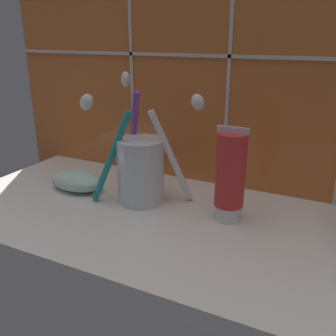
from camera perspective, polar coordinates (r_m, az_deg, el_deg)
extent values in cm
cube|color=silver|center=(48.93, 1.30, -8.83)|extent=(64.58, 28.52, 2.00)
cube|color=#C6662D|center=(56.56, 8.38, 23.45)|extent=(74.58, 1.50, 56.44)
cube|color=beige|center=(55.71, 7.73, 16.56)|extent=(74.58, 0.24, 0.50)
cube|color=beige|center=(62.03, -5.86, 23.21)|extent=(0.50, 0.24, 56.44)
cube|color=beige|center=(55.25, 9.81, 23.47)|extent=(0.50, 0.24, 56.44)
cylinder|color=silver|center=(51.94, -4.16, -0.44)|extent=(6.50, 6.50, 9.02)
cylinder|color=white|center=(50.77, 0.49, 1.77)|extent=(5.71, 4.20, 13.00)
ellipsoid|color=white|center=(49.51, 4.19, 10.00)|extent=(2.74, 2.42, 2.69)
cylinder|color=purple|center=(54.27, -5.36, 4.09)|extent=(5.01, 4.74, 15.13)
ellipsoid|color=white|center=(55.44, -6.49, 13.30)|extent=(2.58, 2.53, 2.63)
cylinder|color=teal|center=(51.31, -8.63, 1.71)|extent=(6.05, 3.16, 12.95)
ellipsoid|color=white|center=(50.35, -12.55, 9.71)|extent=(2.73, 2.11, 2.68)
cylinder|color=white|center=(48.57, 9.13, -6.63)|extent=(3.13, 3.13, 2.04)
cylinder|color=red|center=(46.35, 9.51, -0.34)|extent=(3.68, 3.68, 9.31)
cube|color=silver|center=(44.88, 9.87, 5.73)|extent=(3.87, 0.36, 0.80)
ellipsoid|color=silver|center=(58.21, -13.70, -1.88)|extent=(8.65, 5.26, 2.99)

